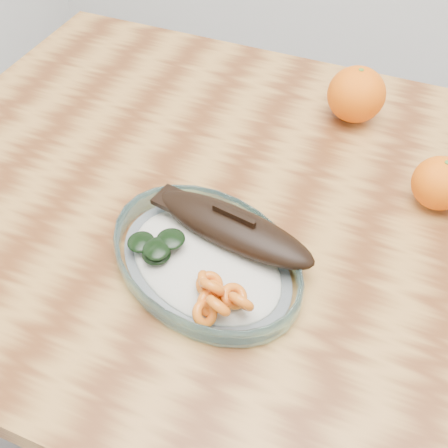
# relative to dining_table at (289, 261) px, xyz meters

# --- Properties ---
(ground) EXTENTS (3.00, 3.00, 0.00)m
(ground) POSITION_rel_dining_table_xyz_m (0.00, 0.00, -0.65)
(ground) COLOR slate
(ground) RESTS_ON ground
(dining_table) EXTENTS (1.20, 0.80, 0.75)m
(dining_table) POSITION_rel_dining_table_xyz_m (0.00, 0.00, 0.00)
(dining_table) COLOR brown
(dining_table) RESTS_ON ground
(plated_meal) EXTENTS (0.64, 0.64, 0.08)m
(plated_meal) POSITION_rel_dining_table_xyz_m (-0.08, -0.13, 0.12)
(plated_meal) COLOR white
(plated_meal) RESTS_ON dining_table
(orange_left) EXTENTS (0.09, 0.09, 0.09)m
(orange_left) POSITION_rel_dining_table_xyz_m (0.02, 0.25, 0.14)
(orange_left) COLOR #F76405
(orange_left) RESTS_ON dining_table
(orange_right) EXTENTS (0.08, 0.08, 0.08)m
(orange_right) POSITION_rel_dining_table_xyz_m (0.17, 0.10, 0.14)
(orange_right) COLOR #F76405
(orange_right) RESTS_ON dining_table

